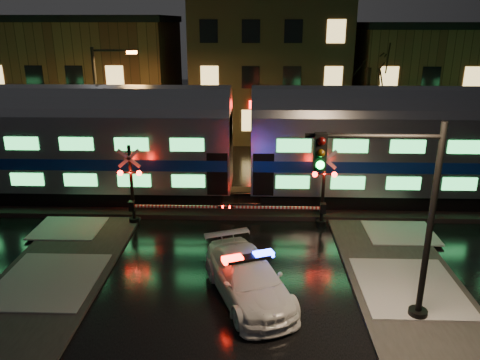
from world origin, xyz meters
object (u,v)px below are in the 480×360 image
police_car (248,278)px  traffic_light (397,221)px  crossing_signal_right (315,195)px  streetlight (102,105)px  crossing_signal_left (140,193)px

police_car → traffic_light: (4.46, -1.10, 2.67)m
traffic_light → crossing_signal_right: bearing=105.1°
police_car → traffic_light: traffic_light is taller
crossing_signal_right → streetlight: (-11.63, 6.70, 2.87)m
traffic_light → streetlight: (-13.14, 13.74, 1.03)m
crossing_signal_right → traffic_light: 7.43m
police_car → streetlight: 15.78m
crossing_signal_right → streetlight: size_ratio=0.70×
police_car → traffic_light: bearing=-34.7°
police_car → crossing_signal_left: crossing_signal_left is taller
crossing_signal_left → traffic_light: (9.56, -7.03, 1.85)m
traffic_light → streetlight: streetlight is taller
police_car → crossing_signal_left: bearing=109.8°
crossing_signal_left → traffic_light: size_ratio=0.84×
police_car → crossing_signal_right: (2.95, 5.94, 0.84)m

